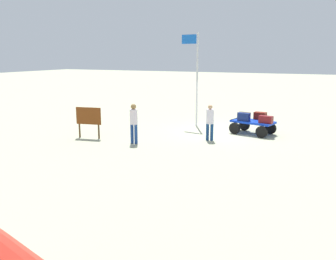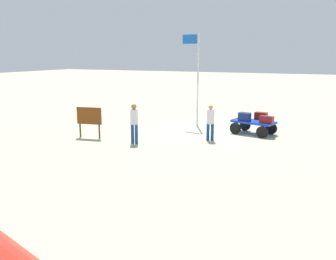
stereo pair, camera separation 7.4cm
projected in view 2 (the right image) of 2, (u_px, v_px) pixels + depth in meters
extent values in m
plane|color=#ADB090|center=(219.00, 132.00, 18.37)|extent=(120.00, 120.00, 0.00)
cube|color=#0F36CB|center=(254.00, 122.00, 17.66)|extent=(2.20, 1.47, 0.10)
cube|color=#0F36CB|center=(236.00, 120.00, 18.25)|extent=(0.31, 0.96, 0.10)
cylinder|color=black|center=(235.00, 128.00, 17.76)|extent=(0.58, 0.25, 0.56)
cylinder|color=black|center=(245.00, 125.00, 18.56)|extent=(0.58, 0.25, 0.56)
cylinder|color=black|center=(262.00, 132.00, 16.89)|extent=(0.58, 0.25, 0.56)
cylinder|color=black|center=(271.00, 129.00, 17.69)|extent=(0.58, 0.25, 0.56)
cube|color=maroon|center=(261.00, 116.00, 18.01)|extent=(0.62, 0.46, 0.36)
cube|color=maroon|center=(267.00, 120.00, 17.02)|extent=(0.68, 0.42, 0.34)
cube|color=navy|center=(244.00, 117.00, 17.61)|extent=(0.62, 0.38, 0.39)
cube|color=#3C2B16|center=(245.00, 115.00, 18.27)|extent=(0.62, 0.46, 0.31)
cylinder|color=navy|center=(212.00, 132.00, 16.36)|extent=(0.14, 0.14, 0.78)
cylinder|color=navy|center=(208.00, 132.00, 16.42)|extent=(0.14, 0.14, 0.78)
cylinder|color=silver|center=(210.00, 116.00, 16.25)|extent=(0.37, 0.37, 0.66)
sphere|color=tan|center=(211.00, 107.00, 16.16)|extent=(0.20, 0.20, 0.20)
cylinder|color=navy|center=(136.00, 134.00, 15.77)|extent=(0.14, 0.14, 0.87)
cylinder|color=navy|center=(132.00, 134.00, 15.86)|extent=(0.14, 0.14, 0.87)
cylinder|color=silver|center=(134.00, 117.00, 15.66)|extent=(0.34, 0.34, 0.66)
sphere|color=olive|center=(134.00, 107.00, 15.56)|extent=(0.24, 0.24, 0.24)
cylinder|color=silver|center=(198.00, 80.00, 19.29)|extent=(0.10, 0.10, 4.98)
cube|color=blue|center=(190.00, 39.00, 19.05)|extent=(0.88, 0.17, 0.48)
cylinder|color=#4C3319|center=(99.00, 132.00, 16.80)|extent=(0.08, 0.08, 0.65)
cylinder|color=#4C3319|center=(80.00, 130.00, 17.04)|extent=(0.08, 0.08, 0.65)
cube|color=brown|center=(89.00, 116.00, 16.77)|extent=(1.22, 0.28, 0.80)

